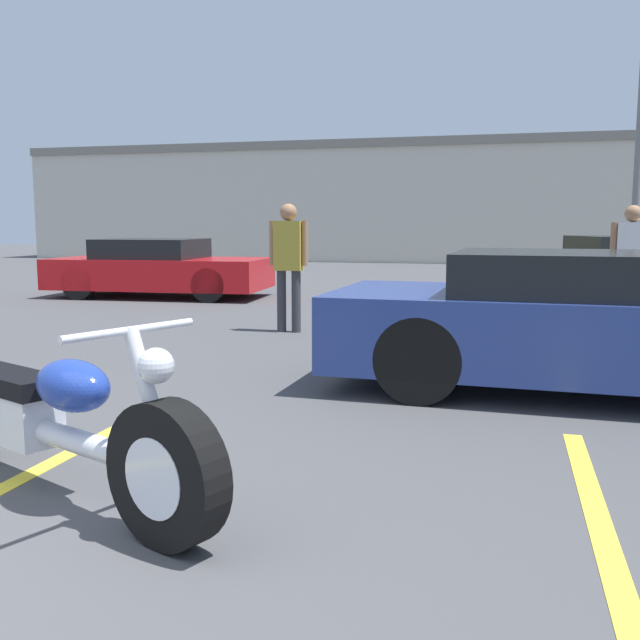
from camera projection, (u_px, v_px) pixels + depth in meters
name	position (u px, v px, depth m)	size (l,w,h in m)	color
parking_stripe_back	(626.00, 609.00, 2.63)	(0.12, 4.53, 0.01)	yellow
far_building	(436.00, 199.00, 26.82)	(32.00, 4.20, 4.40)	beige
motorcycle	(42.00, 420.00, 3.72)	(2.49, 1.24, 0.97)	black
show_car_hood_open	(602.00, 322.00, 5.92)	(4.54, 1.97, 2.12)	navy
parked_car_right_row	(640.00, 269.00, 13.02)	(4.78, 3.09, 1.19)	yellow
parked_car_mid_row	(159.00, 269.00, 13.77)	(4.22, 2.05, 1.12)	red
spectator_near_motorcycle	(289.00, 256.00, 9.24)	(0.52, 0.22, 1.67)	#333338
spectator_by_show_car	(631.00, 258.00, 9.14)	(0.52, 0.22, 1.65)	brown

